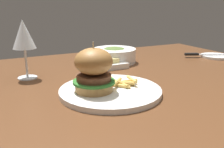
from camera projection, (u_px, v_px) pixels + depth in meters
name	position (u px, v px, depth m)	size (l,w,h in m)	color
dining_table	(117.00, 104.00, 0.80)	(1.33, 0.97, 0.74)	#56331C
main_plate	(110.00, 91.00, 0.67)	(0.27, 0.27, 0.01)	white
burger_sandwich	(94.00, 70.00, 0.63)	(0.11, 0.11, 0.13)	#B78447
fries_pile	(122.00, 82.00, 0.69)	(0.09, 0.10, 0.02)	#EABC5B
wine_glass	(24.00, 36.00, 0.77)	(0.07, 0.07, 0.19)	silver
bread_plate	(216.00, 56.00, 1.11)	(0.13, 0.13, 0.01)	white
table_knife	(205.00, 54.00, 1.10)	(0.21, 0.10, 0.01)	silver
butter_dish	(114.00, 65.00, 0.93)	(0.09, 0.07, 0.04)	white
soup_bowl	(114.00, 55.00, 1.01)	(0.17, 0.17, 0.06)	white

